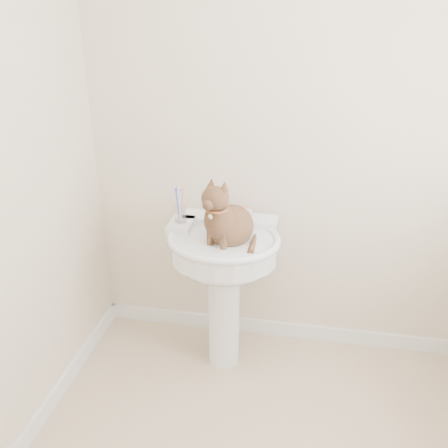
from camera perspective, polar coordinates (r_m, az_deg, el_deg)
The scene contains 7 objects.
wall_back at distance 2.46m, azimuth 8.67°, elevation 10.89°, with size 2.20×0.00×2.50m, color beige, non-canonical shape.
baseboard_back at distance 2.96m, azimuth 7.18°, elevation -12.43°, with size 2.20×0.02×0.09m, color white.
pedestal_sink at distance 2.44m, azimuth -0.06°, elevation -4.53°, with size 0.59×0.57×0.81m.
faucet at distance 2.47m, azimuth 0.60°, elevation 1.41°, with size 0.28×0.12×0.14m.
soap_bar at distance 2.55m, azimuth 1.87°, elevation 1.53°, with size 0.09×0.06×0.03m, color #E64126.
toothbrush_cup at distance 2.44m, azimuth -5.29°, elevation 1.27°, with size 0.07×0.07×0.18m.
cat at distance 2.30m, azimuth 0.46°, elevation 0.20°, with size 0.25×0.32×0.47m.
Camera 1 is at (0.07, -1.29, 1.81)m, focal length 38.00 mm.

